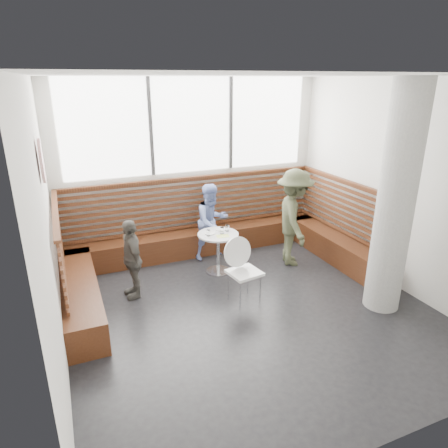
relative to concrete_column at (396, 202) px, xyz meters
name	(u,v)px	position (x,y,z in m)	size (l,w,h in m)	color
room	(253,205)	(-1.85, 0.60, 0.00)	(5.00, 5.00, 3.20)	silver
booth	(207,241)	(-1.85, 2.37, -1.19)	(5.00, 2.50, 1.44)	#3E1F0F
concrete_column	(396,202)	(0.00, 0.00, 0.00)	(0.50, 0.50, 3.20)	gray
wall_art	(42,161)	(-4.31, 1.00, 0.70)	(0.50, 0.50, 0.03)	white
cafe_table	(218,245)	(-1.82, 1.93, -1.09)	(0.69, 0.69, 0.71)	silver
cafe_chair	(242,265)	(-1.83, 0.95, -1.03)	(0.46, 0.45, 0.97)	white
adult_man	(294,218)	(-0.45, 1.77, -0.74)	(1.11, 0.64, 1.73)	#42472F
child_back	(212,221)	(-1.69, 2.56, -0.90)	(0.68, 0.53, 1.41)	#788CD0
child_left	(132,259)	(-3.31, 1.70, -0.98)	(0.72, 0.30, 1.23)	#514F49
plate_near	(210,233)	(-1.94, 1.99, -0.88)	(0.19, 0.19, 0.01)	white
plate_far	(221,229)	(-1.70, 2.09, -0.88)	(0.19, 0.19, 0.01)	white
glass_left	(208,233)	(-2.00, 1.91, -0.84)	(0.06, 0.06, 0.10)	white
glass_mid	(222,231)	(-1.76, 1.91, -0.84)	(0.07, 0.07, 0.11)	white
glass_right	(227,228)	(-1.63, 1.99, -0.84)	(0.07, 0.07, 0.11)	white
menu_card	(223,236)	(-1.79, 1.80, -0.89)	(0.21, 0.15, 0.00)	#A5C64C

